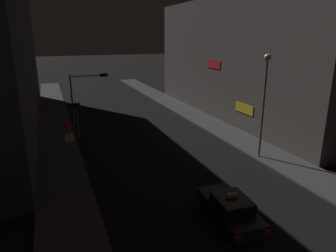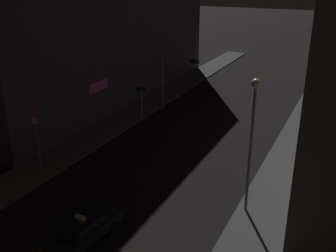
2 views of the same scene
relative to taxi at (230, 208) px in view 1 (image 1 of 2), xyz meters
The scene contains 8 objects.
sidewalk_left 23.16m from the taxi, 109.55° to the left, with size 3.24×62.04×0.13m, color #4C4C4C.
sidewalk_right 23.21m from the taxi, 70.08° to the left, with size 3.24×62.04×0.13m, color #4C4C4C.
building_facade_right 24.22m from the taxi, 52.79° to the left, with size 9.43×31.08×13.30m.
taxi is the anchor object (origin of this frame).
traffic_light_overhead 21.48m from the taxi, 102.07° to the left, with size 3.91×0.42×5.47m.
traffic_light_left_kerb 17.59m from the taxi, 109.63° to the left, with size 0.80×0.42×3.40m.
sign_pole_left 8.95m from the taxi, 146.41° to the left, with size 0.56×0.10×4.67m.
street_lamp_near_block 10.54m from the taxi, 43.55° to the left, with size 0.54×0.54×7.85m.
Camera 1 is at (-8.05, -4.32, 9.19)m, focal length 32.48 mm.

